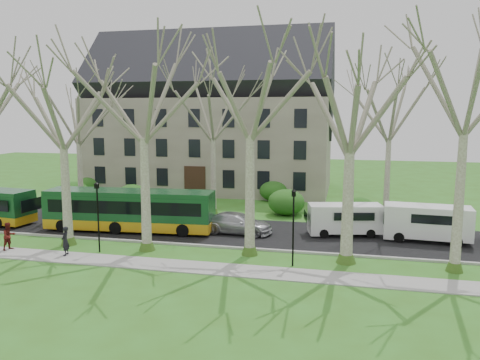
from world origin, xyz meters
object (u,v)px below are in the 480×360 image
sedan (237,223)px  van_a (345,220)px  van_b (427,224)px  pedestrian_b (9,236)px  pedestrian_a (65,241)px  bus_follow (130,210)px

sedan → van_a: (7.46, 1.13, 0.37)m
sedan → van_b: (12.79, 0.76, 0.47)m
sedan → pedestrian_b: 14.84m
sedan → pedestrian_b: size_ratio=2.88×
pedestrian_a → van_a: bearing=106.0°
van_a → van_b: bearing=-16.4°
sedan → pedestrian_a: bearing=133.3°
pedestrian_a → sedan: bearing=118.1°
pedestrian_b → van_a: bearing=-51.0°
sedan → bus_follow: bearing=101.3°
bus_follow → pedestrian_a: (-1.15, -6.32, -0.65)m
van_a → van_b: size_ratio=0.91×
van_b → pedestrian_a: (-21.74, -8.08, -0.32)m
bus_follow → van_a: bus_follow is taller
van_b → sedan: bearing=-172.3°
bus_follow → pedestrian_b: bus_follow is taller
pedestrian_b → pedestrian_a: bearing=-76.3°
bus_follow → sedan: (7.80, 0.99, -0.80)m
van_a → pedestrian_b: van_a is taller
bus_follow → van_b: (20.59, 1.75, -0.33)m
pedestrian_a → pedestrian_b: pedestrian_a is taller
van_a → pedestrian_b: 22.09m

